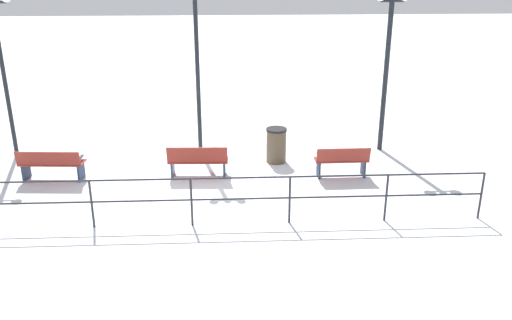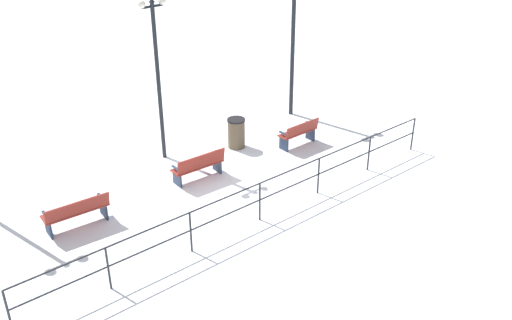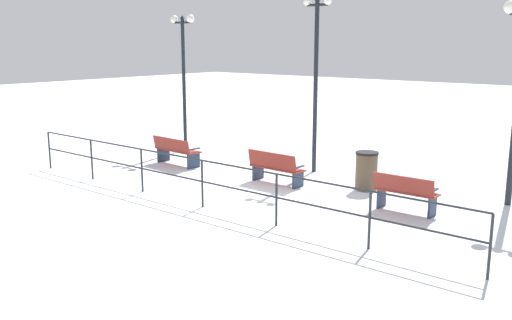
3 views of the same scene
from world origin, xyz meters
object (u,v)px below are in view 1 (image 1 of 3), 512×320
Objects in this scene: bench_nearest at (342,161)px; trash_bin at (276,145)px; lamppost_near at (388,46)px; lamppost_middle at (197,46)px; bench_second at (198,160)px; bench_third at (51,164)px.

trash_bin reaches higher than bench_nearest.
lamppost_middle is (0.00, 5.43, 0.02)m from lamppost_near.
bench_nearest is 3.81m from bench_second.
trash_bin reaches higher than bench_second.
lamppost_middle is at bearing -58.75° from bench_third.
bench_second is at bearing 114.75° from trash_bin.
bench_third is 9.77m from lamppost_near.
lamppost_middle is 3.55m from trash_bin.
bench_second reaches higher than bench_third.
bench_third is 0.36× the size of lamppost_near.
bench_nearest is at bearing -126.84° from trash_bin.
lamppost_near is at bearing -74.19° from bench_third.
bench_nearest is at bearing 142.94° from lamppost_near.
trash_bin is (1.07, -5.96, 0.03)m from bench_third.
bench_nearest is 0.88× the size of bench_second.
bench_nearest is at bearing -118.98° from lamppost_middle.
bench_second is at bearing -85.21° from bench_third.
lamppost_middle is (1.96, -3.77, 2.68)m from bench_third.
bench_third is at bearing 102.03° from lamppost_near.
bench_nearest is 0.28× the size of lamppost_middle.
trash_bin is at bearing 105.46° from lamppost_near.
bench_second is 0.95× the size of bench_third.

